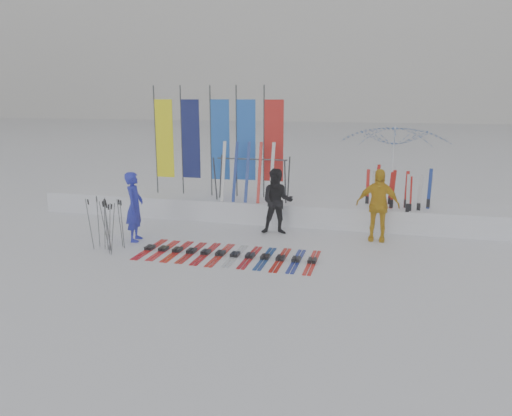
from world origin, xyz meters
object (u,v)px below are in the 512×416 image
(person_blue, at_px, (135,207))
(ski_row, at_px, (228,254))
(tent_canopy, at_px, (393,172))
(person_black, at_px, (277,202))
(ski_rack, at_px, (252,173))
(person_yellow, at_px, (378,205))

(person_blue, distance_m, ski_row, 2.77)
(tent_canopy, bearing_deg, person_black, -140.88)
(person_black, xyz_separation_m, tent_canopy, (2.86, 2.32, 0.55))
(tent_canopy, height_order, ski_row, tent_canopy)
(ski_row, height_order, ski_rack, ski_rack)
(tent_canopy, xyz_separation_m, ski_rack, (-3.82, -1.23, -0.01))
(person_yellow, height_order, tent_canopy, tent_canopy)
(person_yellow, relative_size, tent_canopy, 0.58)
(person_yellow, bearing_deg, person_blue, -162.93)
(person_blue, bearing_deg, ski_rack, -53.99)
(person_yellow, bearing_deg, ski_row, -144.08)
(person_yellow, distance_m, ski_rack, 3.66)
(tent_canopy, bearing_deg, ski_rack, -162.11)
(tent_canopy, relative_size, ski_rack, 1.52)
(person_yellow, xyz_separation_m, ski_row, (-3.18, -2.10, -0.86))
(person_black, relative_size, ski_rack, 0.83)
(person_black, bearing_deg, tent_canopy, 28.81)
(person_black, bearing_deg, person_yellow, -9.91)
(person_yellow, relative_size, ski_row, 0.45)
(person_black, xyz_separation_m, ski_row, (-0.67, -2.09, -0.81))
(person_black, height_order, person_yellow, person_yellow)
(person_black, bearing_deg, ski_row, -118.14)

